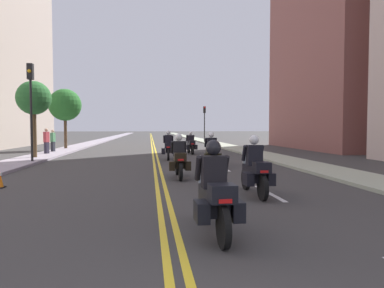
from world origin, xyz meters
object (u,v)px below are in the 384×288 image
Objects in this scene: motorcycle_2 at (179,160)px; motorcycle_4 at (168,148)px; pedestrian_0 at (53,141)px; pedestrian_1 at (46,141)px; street_tree_0 at (65,105)px; motorcycle_0 at (215,196)px; motorcycle_1 at (255,171)px; motorcycle_3 at (211,153)px; street_tree_1 at (34,99)px; motorcycle_5 at (191,145)px; traffic_light_far at (204,117)px; traffic_light_near at (31,95)px.

motorcycle_4 is at bearing 90.25° from motorcycle_2.
pedestrian_1 is at bearing -163.08° from pedestrian_0.
pedestrian_1 is 0.36× the size of street_tree_0.
motorcycle_0 is 1.18× the size of pedestrian_1.
motorcycle_4 is at bearing 99.44° from motorcycle_1.
motorcycle_3 is 1.22× the size of pedestrian_1.
motorcycle_3 is 0.49× the size of street_tree_1.
motorcycle_0 is 18.19m from motorcycle_5.
pedestrian_0 is at bearing 120.00° from motorcycle_1.
pedestrian_1 reaches higher than motorcycle_1.
motorcycle_3 is 26.10m from traffic_light_far.
street_tree_1 is (-9.41, 12.00, 2.83)m from motorcycle_1.
motorcycle_0 is 17.32m from street_tree_1.
motorcycle_5 is (-0.05, 7.81, -0.01)m from motorcycle_3.
pedestrian_0 is (-13.61, -15.72, -2.22)m from traffic_light_far.
street_tree_1 is (-13.29, -20.74, 0.41)m from traffic_light_far.
motorcycle_4 is 8.92m from pedestrian_1.
street_tree_1 is (0.33, -5.02, 2.62)m from pedestrian_0.
motorcycle_0 is 0.48× the size of traffic_light_far.
traffic_light_near is at bearing -149.30° from pedestrian_1.
street_tree_1 reaches higher than motorcycle_2.
motorcycle_2 is 4.01m from motorcycle_3.
motorcycle_3 is at bearing -27.63° from street_tree_1.
traffic_light_far is at bearing 83.49° from motorcycle_1.
motorcycle_1 is 1.04× the size of motorcycle_5.
traffic_light_near is (-7.04, 6.12, 2.82)m from motorcycle_2.
motorcycle_1 is 0.49× the size of street_tree_1.
pedestrian_1 reaches higher than motorcycle_0.
motorcycle_2 is 19.40m from street_tree_0.
street_tree_1 is at bearing 132.21° from motorcycle_2.
traffic_light_near reaches higher than traffic_light_far.
pedestrian_0 is (-0.95, 7.45, -2.60)m from traffic_light_near.
traffic_light_near is at bearing -118.65° from traffic_light_far.
pedestrian_1 is (-9.68, 7.93, 0.27)m from motorcycle_3.
motorcycle_4 is 1.20× the size of pedestrian_1.
motorcycle_4 is 1.02× the size of motorcycle_5.
pedestrian_1 is at bearing 124.62° from motorcycle_2.
motorcycle_3 reaches higher than motorcycle_2.
motorcycle_3 is 9.65m from traffic_light_near.
street_tree_1 is at bearing -122.65° from traffic_light_far.
traffic_light_far reaches higher than pedestrian_0.
motorcycle_1 is 0.43× the size of traffic_light_near.
motorcycle_3 reaches higher than motorcycle_5.
motorcycle_5 is at bearing 82.72° from motorcycle_0.
pedestrian_0 reaches higher than motorcycle_4.
motorcycle_0 is at bearing -145.41° from pedestrian_0.
pedestrian_1 reaches higher than motorcycle_5.
traffic_light_near is at bearing 139.30° from motorcycle_2.
motorcycle_2 is 0.48× the size of street_tree_1.
motorcycle_1 is 1.22× the size of pedestrian_1.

